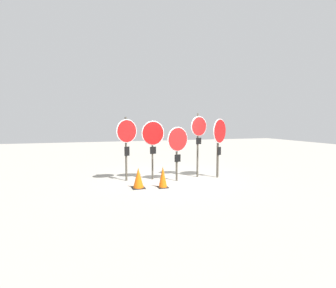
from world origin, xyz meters
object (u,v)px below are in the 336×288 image
(stop_sign_1, at_px, (153,137))
(stop_sign_3, at_px, (199,133))
(stop_sign_0, at_px, (127,137))
(stop_sign_2, at_px, (178,143))
(stop_sign_4, at_px, (219,137))
(traffic_cone_0, at_px, (163,177))
(traffic_cone_1, at_px, (138,178))

(stop_sign_1, relative_size, stop_sign_3, 0.88)
(stop_sign_0, distance_m, stop_sign_2, 1.88)
(stop_sign_0, relative_size, stop_sign_2, 1.18)
(stop_sign_2, relative_size, stop_sign_4, 0.87)
(stop_sign_4, bearing_deg, stop_sign_3, 123.39)
(stop_sign_2, bearing_deg, stop_sign_1, 131.05)
(stop_sign_2, bearing_deg, traffic_cone_0, -152.51)
(stop_sign_3, bearing_deg, stop_sign_4, -40.62)
(stop_sign_2, bearing_deg, stop_sign_0, 145.14)
(stop_sign_0, distance_m, traffic_cone_1, 1.77)
(stop_sign_1, height_order, traffic_cone_0, stop_sign_1)
(stop_sign_4, bearing_deg, traffic_cone_1, 158.38)
(stop_sign_1, bearing_deg, traffic_cone_1, -135.66)
(stop_sign_2, xyz_separation_m, stop_sign_3, (1.01, 0.40, 0.36))
(stop_sign_1, xyz_separation_m, traffic_cone_0, (0.01, -1.28, -1.25))
(stop_sign_4, relative_size, traffic_cone_0, 3.18)
(stop_sign_3, height_order, traffic_cone_1, stop_sign_3)
(stop_sign_0, xyz_separation_m, stop_sign_3, (2.79, -0.17, 0.11))
(stop_sign_0, relative_size, stop_sign_3, 0.94)
(stop_sign_0, xyz_separation_m, stop_sign_2, (1.78, -0.57, -0.24))
(stop_sign_0, distance_m, stop_sign_3, 2.79)
(stop_sign_2, height_order, traffic_cone_0, stop_sign_2)
(stop_sign_2, xyz_separation_m, traffic_cone_1, (-1.58, -0.61, -1.06))
(stop_sign_3, xyz_separation_m, traffic_cone_1, (-2.59, -1.01, -1.41))
(stop_sign_0, height_order, stop_sign_2, stop_sign_0)
(stop_sign_1, xyz_separation_m, stop_sign_4, (2.55, -0.42, -0.01))
(traffic_cone_0, xyz_separation_m, traffic_cone_1, (-0.79, 0.17, -0.02))
(stop_sign_3, relative_size, traffic_cone_0, 3.48)
(stop_sign_3, bearing_deg, stop_sign_0, 159.11)
(stop_sign_1, bearing_deg, traffic_cone_0, -100.06)
(stop_sign_1, height_order, stop_sign_3, stop_sign_3)
(stop_sign_0, relative_size, stop_sign_4, 1.03)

